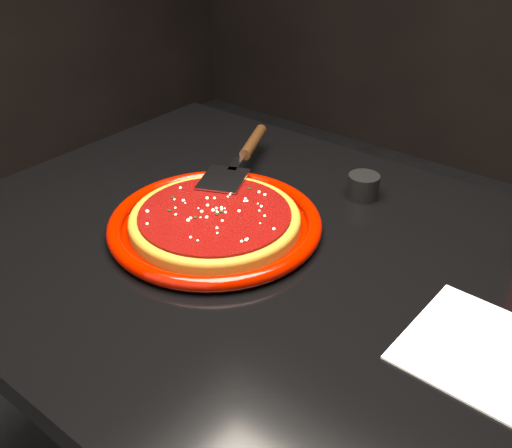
{
  "coord_description": "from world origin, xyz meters",
  "views": [
    {
      "loc": [
        0.37,
        -0.58,
        1.25
      ],
      "look_at": [
        -0.1,
        0.02,
        0.77
      ],
      "focal_mm": 40.0,
      "sensor_mm": 36.0,
      "label": 1
    }
  ],
  "objects_px": {
    "plate": "(215,223)",
    "ramekin": "(363,186)",
    "table": "(294,430)",
    "pizza_server": "(241,157)"
  },
  "relations": [
    {
      "from": "plate",
      "to": "ramekin",
      "type": "bearing_deg",
      "value": 61.65
    },
    {
      "from": "ramekin",
      "to": "table",
      "type": "bearing_deg",
      "value": -82.4
    },
    {
      "from": "plate",
      "to": "ramekin",
      "type": "height_order",
      "value": "ramekin"
    },
    {
      "from": "pizza_server",
      "to": "ramekin",
      "type": "bearing_deg",
      "value": -4.01
    },
    {
      "from": "plate",
      "to": "table",
      "type": "bearing_deg",
      "value": 3.9
    },
    {
      "from": "pizza_server",
      "to": "ramekin",
      "type": "xyz_separation_m",
      "value": [
        0.22,
        0.08,
        -0.02
      ]
    },
    {
      "from": "pizza_server",
      "to": "plate",
      "type": "bearing_deg",
      "value": -86.99
    },
    {
      "from": "plate",
      "to": "ramekin",
      "type": "xyz_separation_m",
      "value": [
        0.13,
        0.24,
        0.01
      ]
    },
    {
      "from": "table",
      "to": "pizza_server",
      "type": "height_order",
      "value": "pizza_server"
    },
    {
      "from": "plate",
      "to": "pizza_server",
      "type": "xyz_separation_m",
      "value": [
        -0.08,
        0.17,
        0.03
      ]
    }
  ]
}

